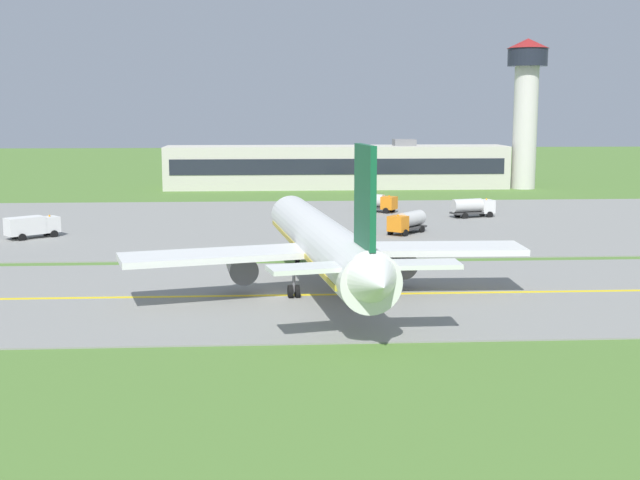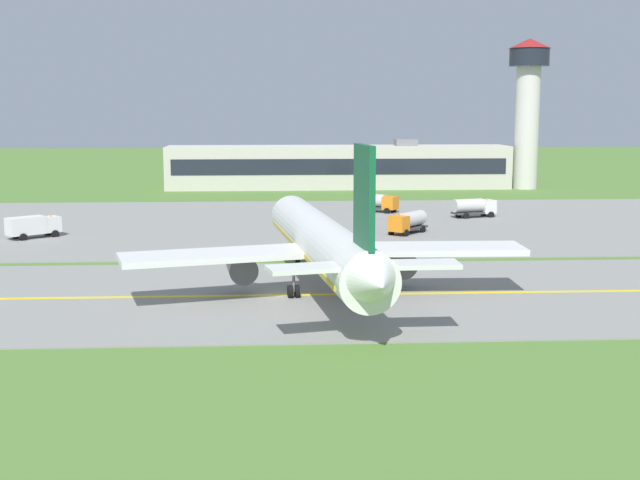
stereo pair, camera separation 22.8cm
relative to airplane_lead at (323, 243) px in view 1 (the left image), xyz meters
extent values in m
plane|color=#517A33|center=(-3.44, -1.02, -4.13)|extent=(500.00, 500.00, 0.00)
cube|color=gray|center=(-3.44, -1.02, -4.08)|extent=(240.00, 28.00, 0.10)
cube|color=gray|center=(6.56, 40.98, -4.08)|extent=(140.00, 52.00, 0.10)
cube|color=yellow|center=(-3.44, -1.02, -4.03)|extent=(220.00, 0.60, 0.01)
cylinder|color=white|center=(-0.06, 0.48, 0.07)|extent=(8.09, 34.23, 4.00)
cone|color=white|center=(-2.26, 18.55, 0.07)|extent=(4.09, 3.04, 3.80)
cone|color=white|center=(2.17, -17.78, 0.47)|extent=(3.76, 3.59, 3.40)
cube|color=gold|center=(-0.06, 0.48, -0.43)|extent=(7.84, 31.54, 0.36)
cube|color=#1E232D|center=(-2.00, 16.37, 0.77)|extent=(3.59, 2.20, 0.70)
cube|color=white|center=(-8.23, -2.73, -0.43)|extent=(15.73, 8.51, 0.50)
cylinder|color=#47474C|center=(-6.49, -0.50, -1.83)|extent=(2.69, 3.65, 2.30)
cylinder|color=black|center=(-6.68, 1.09, -1.83)|extent=(2.11, 0.50, 2.10)
cube|color=white|center=(8.64, -0.67, -0.43)|extent=(15.08, 5.07, 0.50)
cylinder|color=#47474C|center=(6.42, 1.07, -1.83)|extent=(2.69, 3.65, 2.30)
cylinder|color=black|center=(6.22, 2.66, -1.83)|extent=(2.11, 0.50, 2.10)
cube|color=#145938|center=(1.76, -14.40, 5.32)|extent=(0.93, 4.42, 6.50)
cube|color=white|center=(-1.39, -14.99, 0.87)|extent=(6.39, 3.68, 0.30)
cube|color=white|center=(4.96, -14.22, 0.87)|extent=(6.04, 2.50, 0.30)
cylinder|color=slate|center=(-1.63, 13.39, -2.76)|extent=(0.24, 0.24, 1.65)
cylinder|color=black|center=(-1.63, 13.39, -3.58)|extent=(0.48, 1.13, 1.10)
cylinder|color=slate|center=(-2.40, -1.82, -2.76)|extent=(0.24, 0.24, 1.65)
cylinder|color=black|center=(-2.67, -1.85, -3.58)|extent=(0.48, 1.13, 1.10)
cylinder|color=black|center=(-2.12, -1.78, -3.58)|extent=(0.48, 1.13, 1.10)
cylinder|color=slate|center=(2.76, -1.19, -2.76)|extent=(0.24, 0.24, 1.65)
cylinder|color=black|center=(2.49, -1.22, -3.58)|extent=(0.48, 1.13, 1.10)
cylinder|color=black|center=(3.04, -1.15, -3.58)|extent=(0.48, 1.13, 1.10)
cube|color=silver|center=(-29.86, 31.87, -2.63)|extent=(2.66, 2.69, 1.80)
cube|color=#1E232D|center=(-29.27, 32.35, -2.32)|extent=(1.26, 1.50, 0.81)
cube|color=silver|center=(-32.18, 29.97, -2.53)|extent=(4.58, 4.29, 2.00)
cylinder|color=orange|center=(-29.86, 31.87, -1.63)|extent=(0.20, 0.20, 0.18)
cylinder|color=black|center=(-30.50, 32.64, -3.68)|extent=(0.89, 0.80, 0.90)
cylinder|color=black|center=(-29.23, 31.09, -3.68)|extent=(0.89, 0.80, 0.90)
cylinder|color=black|center=(-33.50, 30.25, -3.68)|extent=(0.89, 0.80, 0.90)
cylinder|color=black|center=(-32.17, 28.62, -3.68)|extent=(0.89, 0.80, 0.90)
cube|color=orange|center=(12.77, 51.32, -2.63)|extent=(2.62, 2.67, 1.80)
cube|color=#1E232D|center=(13.39, 50.88, -2.32)|extent=(1.15, 1.58, 0.81)
cylinder|color=silver|center=(10.30, 53.02, -2.38)|extent=(4.48, 3.87, 1.80)
cube|color=#383838|center=(10.30, 53.02, -3.41)|extent=(4.65, 4.12, 0.24)
cylinder|color=orange|center=(12.77, 51.32, -1.63)|extent=(0.20, 0.20, 0.18)
cylinder|color=black|center=(13.34, 52.14, -3.68)|extent=(0.91, 0.76, 0.90)
cylinder|color=black|center=(12.20, 50.49, -3.68)|extent=(0.91, 0.76, 0.90)
cylinder|color=black|center=(10.21, 54.37, -3.68)|extent=(0.91, 0.76, 0.90)
cylinder|color=black|center=(9.01, 52.64, -3.68)|extent=(0.91, 0.76, 0.90)
cube|color=silver|center=(25.53, 46.38, -2.63)|extent=(2.28, 2.42, 1.80)
cube|color=#1E232D|center=(26.26, 46.59, -2.32)|extent=(0.62, 1.80, 0.81)
cylinder|color=silver|center=(22.64, 45.56, -2.38)|extent=(4.53, 2.88, 1.80)
cube|color=#383838|center=(22.64, 45.56, -3.41)|extent=(4.61, 3.17, 0.24)
cylinder|color=orange|center=(25.53, 46.38, -1.63)|extent=(0.20, 0.20, 0.18)
cylinder|color=black|center=(25.25, 47.35, -3.68)|extent=(0.95, 0.53, 0.90)
cylinder|color=black|center=(25.80, 45.42, -3.68)|extent=(0.95, 0.53, 0.90)
cylinder|color=black|center=(21.54, 46.34, -3.68)|extent=(0.95, 0.53, 0.90)
cylinder|color=black|center=(22.12, 44.32, -3.68)|extent=(0.95, 0.53, 0.90)
cube|color=orange|center=(10.76, 29.92, -2.63)|extent=(2.69, 2.66, 1.80)
cube|color=#1E232D|center=(10.27, 29.33, -2.32)|extent=(1.49, 1.27, 0.81)
cylinder|color=silver|center=(12.69, 32.22, -2.38)|extent=(4.08, 4.38, 1.80)
cube|color=#383838|center=(12.69, 32.22, -3.41)|extent=(4.31, 4.57, 0.24)
cylinder|color=orange|center=(10.76, 29.92, -1.63)|extent=(0.20, 0.20, 0.18)
cylinder|color=black|center=(11.53, 29.28, -3.68)|extent=(0.81, 0.88, 0.90)
cylinder|color=black|center=(9.99, 30.56, -3.68)|extent=(0.81, 0.88, 0.90)
cylinder|color=black|center=(14.03, 32.19, -3.68)|extent=(0.81, 0.88, 0.90)
cylinder|color=black|center=(12.42, 33.54, -3.68)|extent=(0.81, 0.88, 0.90)
cube|color=beige|center=(8.33, 89.81, -0.20)|extent=(63.45, 9.71, 7.86)
cube|color=#1E232D|center=(8.33, 84.91, 0.19)|extent=(60.91, 0.10, 2.83)
cube|color=slate|center=(21.02, 89.81, 4.33)|extent=(4.00, 4.00, 1.20)
cylinder|color=silver|center=(42.91, 86.66, 7.03)|extent=(4.40, 4.40, 22.32)
cylinder|color=#1E232D|center=(42.91, 86.66, 19.79)|extent=(7.20, 7.20, 3.20)
cone|color=maroon|center=(42.91, 86.66, 22.29)|extent=(7.60, 7.60, 1.80)
camera|label=1|loc=(-4.26, -66.90, 10.89)|focal=47.22mm
camera|label=2|loc=(-4.04, -66.91, 10.89)|focal=47.22mm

